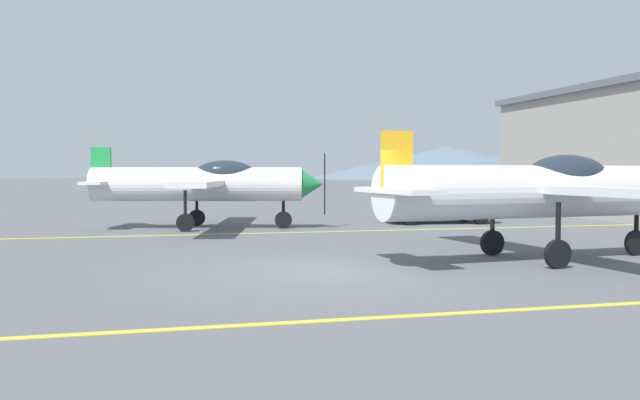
% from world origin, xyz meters
% --- Properties ---
extents(ground_plane, '(400.00, 400.00, 0.00)m').
position_xyz_m(ground_plane, '(0.00, 0.00, 0.00)').
color(ground_plane, '#54565B').
extents(apron_line_near, '(80.00, 0.16, 0.01)m').
position_xyz_m(apron_line_near, '(0.00, -4.51, 0.01)').
color(apron_line_near, yellow).
rests_on(apron_line_near, ground_plane).
extents(apron_line_far, '(80.00, 0.16, 0.01)m').
position_xyz_m(apron_line_far, '(0.00, 8.63, 0.01)').
color(apron_line_far, yellow).
rests_on(apron_line_far, ground_plane).
extents(airplane_near, '(8.46, 9.72, 2.91)m').
position_xyz_m(airplane_near, '(5.07, 0.36, 1.64)').
color(airplane_near, silver).
rests_on(airplane_near, ground_plane).
extents(airplane_mid, '(8.50, 9.67, 2.91)m').
position_xyz_m(airplane_mid, '(-1.73, 10.93, 1.64)').
color(airplane_mid, silver).
rests_on(airplane_mid, ground_plane).
extents(car_sedan, '(4.43, 2.30, 1.62)m').
position_xyz_m(car_sedan, '(7.41, 11.33, 0.84)').
color(car_sedan, white).
rests_on(car_sedan, ground_plane).
extents(hill_centerleft, '(76.47, 76.47, 8.62)m').
position_xyz_m(hill_centerleft, '(73.84, 153.81, 4.31)').
color(hill_centerleft, slate).
rests_on(hill_centerleft, ground_plane).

